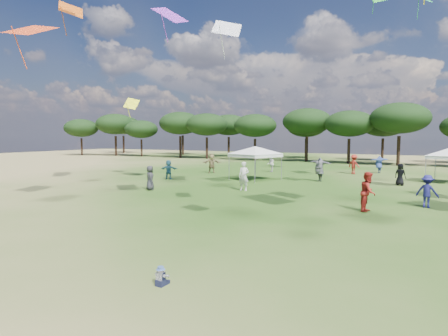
# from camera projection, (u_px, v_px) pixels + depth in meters

# --- Properties ---
(ground) EXTENTS (140.00, 140.00, 0.00)m
(ground) POSITION_uv_depth(u_px,v_px,m) (118.00, 314.00, 7.67)
(ground) COLOR #2F5218
(ground) RESTS_ON ground
(tree_line) EXTENTS (108.78, 17.63, 7.77)m
(tree_line) POSITION_uv_depth(u_px,v_px,m) (393.00, 121.00, 48.01)
(tree_line) COLOR black
(tree_line) RESTS_ON ground
(tent_left) EXTENTS (5.98, 5.98, 3.05)m
(tent_left) POSITION_uv_depth(u_px,v_px,m) (255.00, 148.00, 30.40)
(tent_left) COLOR gray
(tent_left) RESTS_ON ground
(toddler) EXTENTS (0.32, 0.36, 0.48)m
(toddler) POSITION_uv_depth(u_px,v_px,m) (161.00, 277.00, 9.10)
(toddler) COLOR #161932
(toddler) RESTS_ON ground
(festival_crowd) EXTENTS (27.43, 21.41, 1.91)m
(festival_crowd) POSITION_uv_depth(u_px,v_px,m) (322.00, 171.00, 29.24)
(festival_crowd) COLOR #4B4B50
(festival_crowd) RESTS_ON ground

